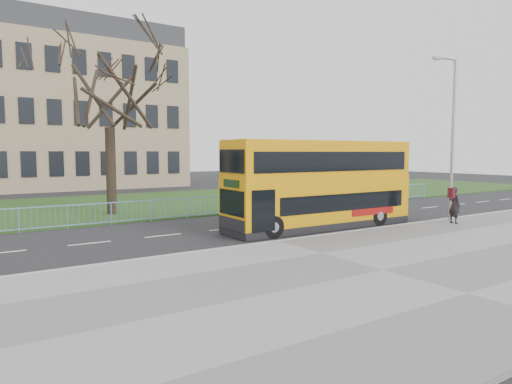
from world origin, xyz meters
TOP-DOWN VIEW (x-y plane):
  - ground at (0.00, 0.00)m, footprint 120.00×120.00m
  - pavement at (0.00, -6.75)m, footprint 80.00×10.50m
  - kerb at (0.00, -1.55)m, footprint 80.00×0.20m
  - grass_verge at (0.00, 14.30)m, footprint 80.00×15.40m
  - guard_railing at (0.00, 6.60)m, footprint 40.00×0.12m
  - bare_tree at (-3.00, 10.00)m, footprint 7.97×7.97m
  - civic_building at (-5.00, 35.00)m, footprint 30.00×15.00m
  - yellow_bus at (3.92, 0.39)m, footprint 9.52×2.44m
  - pedestrian at (9.60, -2.71)m, footprint 0.52×0.70m
  - street_lamp at (10.15, -2.06)m, footprint 1.67×0.25m

SIDE VIEW (x-z plane):
  - ground at x=0.00m, z-range 0.00..0.00m
  - grass_verge at x=0.00m, z-range 0.00..0.08m
  - pavement at x=0.00m, z-range 0.00..0.12m
  - kerb at x=0.00m, z-range 0.00..0.14m
  - guard_railing at x=0.00m, z-range 0.00..1.10m
  - pedestrian at x=9.60m, z-range 0.12..1.87m
  - yellow_bus at x=3.92m, z-range 0.14..4.12m
  - street_lamp at x=10.15m, z-range 0.50..8.38m
  - bare_tree at x=-3.00m, z-range 0.08..11.47m
  - civic_building at x=-5.00m, z-range 0.00..14.00m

